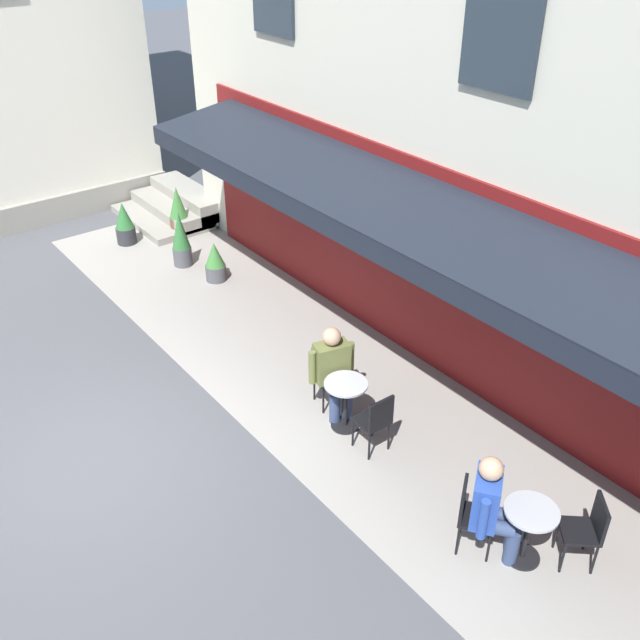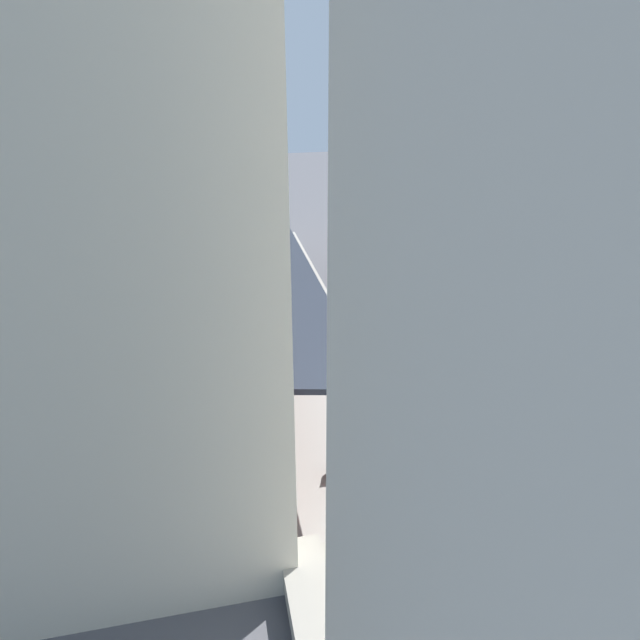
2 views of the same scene
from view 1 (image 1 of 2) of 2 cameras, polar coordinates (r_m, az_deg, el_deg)
The scene contains 15 objects.
ground_plane at distance 9.95m, azimuth -16.93°, elevation -10.65°, with size 70.00×70.00×0.00m, color #4C4C51.
sidewalk_cafe_terrace at distance 9.36m, azimuth 11.56°, elevation -12.92°, with size 20.50×3.20×0.01m, color gray.
back_alley_steps at distance 16.59m, azimuth -11.46°, elevation 8.99°, with size 2.40×1.75×0.60m.
cafe_table_near_entrance at distance 9.73m, azimuth 2.08°, elevation -6.32°, with size 0.60×0.60×0.75m.
cafe_chair_black_by_window at distance 10.16m, azimuth 0.61°, elevation -4.04°, with size 0.49×0.49×0.91m.
cafe_chair_black_corner_left at distance 9.32m, azimuth 4.52°, elevation -7.95°, with size 0.41×0.41×0.91m.
cafe_table_mid_terrace at distance 8.37m, azimuth 16.44°, elevation -15.71°, with size 0.60×0.60×0.75m.
cafe_chair_black_facing_street at distance 8.31m, azimuth 12.04°, elevation -14.81°, with size 0.56×0.56×0.91m.
cafe_chair_black_corner_right at distance 8.50m, azimuth 20.80°, elevation -15.30°, with size 0.56×0.56×0.91m.
seated_patron_in_blue at distance 8.19m, azimuth 13.72°, elevation -14.22°, with size 0.68×0.66×1.35m.
seated_companion_in_olive at distance 9.90m, azimuth 1.11°, elevation -3.95°, with size 0.63×0.67×1.33m.
potted_plant_by_steps at distance 13.58m, azimuth -8.45°, elevation 4.65°, with size 0.40×0.40×0.78m.
potted_plant_entrance_left at distance 15.62m, azimuth -11.36°, elevation 8.62°, with size 0.40×0.40×1.05m.
potted_plant_mid_terrace at distance 14.19m, azimuth -11.15°, elevation 6.37°, with size 0.37×0.37×1.12m.
potted_plant_under_sign at distance 15.43m, azimuth -15.47°, elevation 7.49°, with size 0.41×0.41×0.90m.
Camera 1 is at (-7.27, 2.03, 6.49)m, focal length 39.71 mm.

